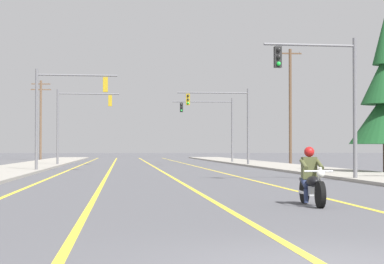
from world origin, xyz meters
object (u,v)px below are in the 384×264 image
at_px(traffic_signal_mid_left, 76,115).
at_px(traffic_signal_far_right, 215,120).
at_px(motorcycle_with_rider, 311,182).
at_px(utility_pole_right_far, 290,104).
at_px(utility_pole_left_far, 41,117).
at_px(traffic_signal_near_left, 60,104).
at_px(traffic_signal_mid_right, 227,114).
at_px(traffic_signal_near_right, 329,87).

relative_size(traffic_signal_mid_left, traffic_signal_far_right, 1.00).
height_order(motorcycle_with_rider, traffic_signal_far_right, traffic_signal_far_right).
bearing_deg(utility_pole_right_far, utility_pole_left_far, 140.31).
relative_size(traffic_signal_near_left, traffic_signal_far_right, 1.00).
bearing_deg(utility_pole_right_far, traffic_signal_far_right, 149.39).
xyz_separation_m(traffic_signal_mid_right, traffic_signal_far_right, (0.39, 10.91, -0.00)).
xyz_separation_m(traffic_signal_mid_left, utility_pole_right_far, (18.95, 5.03, 1.32)).
xyz_separation_m(traffic_signal_mid_right, utility_pole_right_far, (6.84, 7.10, 1.27)).
bearing_deg(traffic_signal_near_left, traffic_signal_mid_right, 46.76).
bearing_deg(traffic_signal_mid_left, utility_pole_left_far, 102.52).
bearing_deg(traffic_signal_mid_right, utility_pole_right_far, 46.09).
height_order(motorcycle_with_rider, traffic_signal_near_left, traffic_signal_near_left).
height_order(utility_pole_right_far, utility_pole_left_far, utility_pole_right_far).
height_order(traffic_signal_mid_right, utility_pole_left_far, utility_pole_left_far).
relative_size(traffic_signal_near_left, utility_pole_left_far, 0.67).
bearing_deg(traffic_signal_near_left, motorcycle_with_rider, -72.27).
relative_size(traffic_signal_mid_left, utility_pole_left_far, 0.67).
distance_m(traffic_signal_near_left, utility_pole_right_far, 27.54).
bearing_deg(motorcycle_with_rider, utility_pole_right_far, 77.21).
bearing_deg(traffic_signal_mid_left, utility_pole_right_far, 14.87).
bearing_deg(utility_pole_right_far, traffic_signal_near_right, -100.62).
distance_m(traffic_signal_mid_right, traffic_signal_far_right, 10.92).
relative_size(traffic_signal_near_right, utility_pole_right_far, 0.59).
xyz_separation_m(traffic_signal_far_right, utility_pole_left_far, (-18.16, 16.61, 0.87)).
relative_size(traffic_signal_near_left, traffic_signal_mid_left, 1.00).
xyz_separation_m(traffic_signal_near_right, utility_pole_right_far, (6.32, 33.71, 1.38)).
relative_size(traffic_signal_mid_right, utility_pole_left_far, 0.67).
bearing_deg(traffic_signal_far_right, traffic_signal_mid_left, -144.72).
relative_size(traffic_signal_near_right, traffic_signal_near_left, 1.00).
xyz_separation_m(motorcycle_with_rider, traffic_signal_mid_left, (-8.44, 41.25, 3.52)).
bearing_deg(traffic_signal_near_right, traffic_signal_mid_right, 91.11).
height_order(traffic_signal_near_right, traffic_signal_near_left, same).
relative_size(traffic_signal_near_right, traffic_signal_far_right, 1.00).
bearing_deg(traffic_signal_mid_right, motorcycle_with_rider, -95.36).
xyz_separation_m(motorcycle_with_rider, traffic_signal_mid_right, (3.68, 39.18, 3.57)).
distance_m(motorcycle_with_rider, traffic_signal_mid_left, 42.25).
xyz_separation_m(traffic_signal_mid_left, utility_pole_left_far, (-5.65, 25.45, 0.91)).
height_order(traffic_signal_near_left, utility_pole_right_far, utility_pole_right_far).
bearing_deg(traffic_signal_mid_right, traffic_signal_near_right, -88.89).
distance_m(traffic_signal_near_left, utility_pole_left_far, 40.79).
height_order(traffic_signal_near_left, traffic_signal_mid_right, same).
height_order(traffic_signal_near_right, utility_pole_left_far, utility_pole_left_far).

